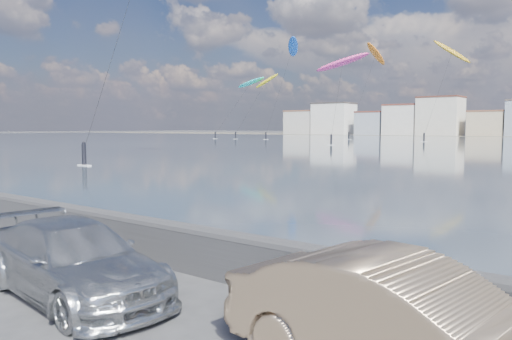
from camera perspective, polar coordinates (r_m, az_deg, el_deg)
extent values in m
plane|color=#333335|center=(9.77, -19.92, -14.29)|extent=(700.00, 700.00, 0.00)
cube|color=#28282B|center=(11.26, -8.20, -9.10)|extent=(400.00, 0.35, 0.90)
cylinder|color=#28282B|center=(11.16, -8.23, -6.85)|extent=(400.00, 0.36, 0.36)
cube|color=beige|center=(225.41, 5.39, 5.36)|extent=(14.00, 11.00, 10.00)
cube|color=brown|center=(225.52, 5.40, 6.71)|extent=(14.28, 11.22, 0.60)
cube|color=white|center=(217.59, 8.87, 5.74)|extent=(16.00, 12.00, 13.00)
cube|color=#383330|center=(217.80, 8.90, 7.53)|extent=(16.32, 12.24, 0.60)
cube|color=#9EA8B7|center=(209.74, 13.08, 5.16)|extent=(11.00, 10.00, 9.00)
cube|color=brown|center=(209.82, 13.11, 6.47)|extent=(11.22, 10.20, 0.60)
cube|color=white|center=(204.71, 16.42, 5.44)|extent=(13.00, 11.00, 11.50)
cube|color=brown|center=(204.87, 16.46, 7.14)|extent=(13.26, 11.22, 0.60)
cube|color=silver|center=(199.96, 20.32, 5.71)|extent=(15.00, 12.00, 14.00)
cube|color=#562D23|center=(200.23, 20.39, 7.80)|extent=(15.30, 12.24, 0.60)
cube|color=beige|center=(195.66, 24.93, 4.78)|extent=(12.00, 10.00, 8.50)
cube|color=brown|center=(195.74, 24.98, 6.11)|extent=(12.24, 10.20, 0.60)
imported|color=#B5B8BB|center=(10.01, -20.10, -9.64)|extent=(5.05, 2.55, 1.41)
imported|color=tan|center=(6.60, 16.47, -16.46)|extent=(4.92, 2.24, 1.57)
ellipsoid|color=yellow|center=(141.57, 1.23, 10.13)|extent=(9.08, 4.29, 5.04)
cube|color=white|center=(132.87, -2.35, 3.57)|extent=(1.40, 0.42, 0.08)
cylinder|color=black|center=(132.85, -2.35, 3.96)|extent=(0.36, 0.36, 1.70)
sphere|color=black|center=(132.84, -2.35, 4.35)|extent=(0.28, 0.28, 0.28)
cylinder|color=black|center=(136.95, -0.51, 7.22)|extent=(1.72, 11.69, 14.74)
ellipsoid|color=#E5338C|center=(96.55, 9.88, 12.05)|extent=(10.09, 7.50, 4.63)
cube|color=white|center=(88.34, 8.58, 2.84)|extent=(1.40, 0.42, 0.08)
cylinder|color=black|center=(88.31, 8.59, 3.43)|extent=(0.36, 0.36, 1.70)
sphere|color=black|center=(88.30, 8.59, 4.01)|extent=(0.28, 0.28, 0.28)
cylinder|color=black|center=(92.18, 9.25, 8.04)|extent=(1.96, 7.52, 13.98)
ellipsoid|color=orange|center=(146.36, 13.56, 12.77)|extent=(3.94, 9.77, 6.69)
cube|color=white|center=(130.79, 10.55, 3.47)|extent=(1.40, 0.42, 0.08)
cylinder|color=black|center=(130.77, 10.56, 3.87)|extent=(0.36, 0.36, 1.70)
sphere|color=black|center=(130.76, 10.56, 4.26)|extent=(0.28, 0.28, 0.28)
cylinder|color=black|center=(138.11, 12.13, 8.65)|extent=(0.04, 15.75, 22.23)
ellipsoid|color=#19BFBF|center=(144.32, -0.57, 9.98)|extent=(8.82, 3.76, 3.69)
cube|color=white|center=(136.59, -4.68, 3.60)|extent=(1.40, 0.42, 0.08)
cylinder|color=black|center=(136.57, -4.68, 3.97)|extent=(0.36, 0.36, 1.70)
sphere|color=black|center=(136.56, -4.68, 4.35)|extent=(0.28, 0.28, 0.28)
cylinder|color=black|center=(140.17, -2.58, 7.14)|extent=(3.09, 12.02, 14.61)
ellipsoid|color=blue|center=(141.30, 4.25, 13.89)|extent=(7.35, 9.04, 5.33)
cube|color=white|center=(128.52, 1.14, 3.53)|extent=(1.40, 0.42, 0.08)
cylinder|color=black|center=(128.50, 1.14, 3.93)|extent=(0.36, 0.36, 1.70)
sphere|color=black|center=(128.49, 1.14, 4.33)|extent=(0.28, 0.28, 0.28)
cylinder|color=black|center=(134.36, 2.75, 9.22)|extent=(0.51, 13.19, 23.93)
cube|color=white|center=(43.29, -19.03, 0.52)|extent=(1.40, 0.42, 0.08)
cylinder|color=black|center=(43.24, -19.06, 1.71)|extent=(0.36, 0.36, 1.70)
sphere|color=black|center=(43.20, -19.09, 2.90)|extent=(0.28, 0.28, 0.28)
ellipsoid|color=#BF8C19|center=(128.39, 21.50, 12.47)|extent=(8.80, 7.80, 7.04)
cube|color=white|center=(113.13, 18.63, 3.08)|extent=(1.40, 0.42, 0.08)
cylinder|color=black|center=(113.11, 18.65, 3.54)|extent=(0.36, 0.36, 1.70)
sphere|color=black|center=(113.09, 18.66, 4.00)|extent=(0.28, 0.28, 0.28)
cylinder|color=black|center=(120.36, 20.15, 8.37)|extent=(0.90, 15.08, 19.49)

